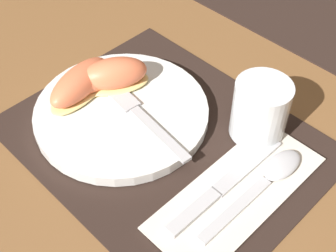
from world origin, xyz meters
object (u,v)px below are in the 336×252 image
plate (122,112)px  fork (137,112)px  citrus_wedge_1 (102,77)px  spoon (270,176)px  citrus_wedge_0 (114,75)px  juice_glass (260,112)px  knife (224,186)px  citrus_wedge_2 (80,83)px

plate → fork: bearing=22.9°
citrus_wedge_1 → spoon: bearing=9.2°
fork → citrus_wedge_0: citrus_wedge_0 is taller
spoon → fork: 0.20m
juice_glass → fork: size_ratio=0.44×
juice_glass → citrus_wedge_0: 0.21m
plate → knife: bearing=2.2°
citrus_wedge_1 → citrus_wedge_2: size_ratio=0.88×
juice_glass → spoon: size_ratio=0.45×
spoon → fork: (-0.19, -0.05, 0.01)m
knife → plate: bearing=-177.8°
knife → citrus_wedge_0: (-0.23, 0.02, 0.03)m
spoon → juice_glass: bearing=139.3°
fork → citrus_wedge_0: bearing=165.4°
knife → spoon: bearing=57.6°
citrus_wedge_1 → plate: bearing=-14.2°
plate → citrus_wedge_1: citrus_wedge_1 is taller
fork → citrus_wedge_1: 0.08m
juice_glass → citrus_wedge_2: (-0.22, -0.13, -0.00)m
citrus_wedge_1 → citrus_wedge_2: bearing=-108.4°
spoon → citrus_wedge_0: size_ratio=1.64×
citrus_wedge_0 → plate: bearing=-31.4°
knife → citrus_wedge_0: citrus_wedge_0 is taller
plate → citrus_wedge_2: bearing=-164.6°
juice_glass → knife: (0.03, -0.11, -0.03)m
knife → spoon: size_ratio=1.09×
knife → citrus_wedge_1: 0.24m
fork → citrus_wedge_0: (-0.06, 0.02, 0.02)m
juice_glass → citrus_wedge_0: bearing=-156.0°
knife → fork: size_ratio=1.05×
juice_glass → knife: juice_glass is taller
plate → knife: (0.18, 0.01, -0.00)m
plate → fork: size_ratio=1.29×
fork → citrus_wedge_0: 0.07m
citrus_wedge_0 → fork: bearing=-14.6°
plate → juice_glass: juice_glass is taller
knife → citrus_wedge_1: (-0.24, 0.01, 0.02)m
juice_glass → plate: bearing=-143.5°
citrus_wedge_0 → spoon: bearing=7.0°
juice_glass → citrus_wedge_1: bearing=-154.7°
citrus_wedge_2 → juice_glass: bearing=30.9°
spoon → citrus_wedge_2: bearing=-164.9°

